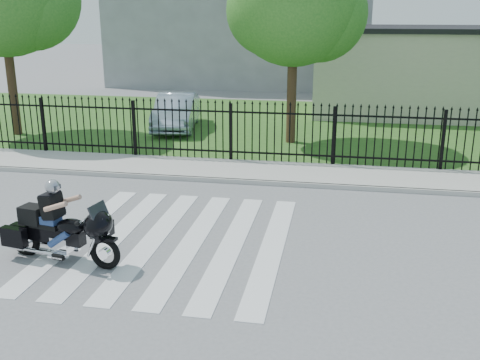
# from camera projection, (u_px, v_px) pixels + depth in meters

# --- Properties ---
(ground) EXTENTS (120.00, 120.00, 0.00)m
(ground) POSITION_uv_depth(u_px,v_px,m) (173.00, 241.00, 11.20)
(ground) COLOR slate
(ground) RESTS_ON ground
(crosswalk) EXTENTS (5.00, 5.50, 0.01)m
(crosswalk) POSITION_uv_depth(u_px,v_px,m) (173.00, 240.00, 11.19)
(crosswalk) COLOR silver
(crosswalk) RESTS_ON ground
(sidewalk) EXTENTS (40.00, 2.00, 0.12)m
(sidewalk) POSITION_uv_depth(u_px,v_px,m) (224.00, 170.00, 15.88)
(sidewalk) COLOR #ADAAA3
(sidewalk) RESTS_ON ground
(curb) EXTENTS (40.00, 0.12, 0.12)m
(curb) POSITION_uv_depth(u_px,v_px,m) (216.00, 180.00, 14.94)
(curb) COLOR #ADAAA3
(curb) RESTS_ON ground
(grass_strip) EXTENTS (40.00, 12.00, 0.02)m
(grass_strip) POSITION_uv_depth(u_px,v_px,m) (260.00, 124.00, 22.48)
(grass_strip) COLOR #2A541D
(grass_strip) RESTS_ON ground
(iron_fence) EXTENTS (26.00, 0.04, 1.80)m
(iron_fence) POSITION_uv_depth(u_px,v_px,m) (231.00, 133.00, 16.58)
(iron_fence) COLOR black
(iron_fence) RESTS_ON ground
(tree_mid) EXTENTS (4.20, 4.20, 6.78)m
(tree_mid) POSITION_uv_depth(u_px,v_px,m) (294.00, 1.00, 18.04)
(tree_mid) COLOR #382316
(tree_mid) RESTS_ON ground
(building_low) EXTENTS (10.00, 6.00, 3.50)m
(building_low) POSITION_uv_depth(u_px,v_px,m) (432.00, 73.00, 24.53)
(building_low) COLOR beige
(building_low) RESTS_ON ground
(building_low_roof) EXTENTS (10.20, 6.20, 0.20)m
(building_low_roof) POSITION_uv_depth(u_px,v_px,m) (436.00, 29.00, 23.99)
(building_low_roof) COLOR black
(building_low_roof) RESTS_ON building_low
(motorcycle_rider) EXTENTS (2.37, 1.05, 1.58)m
(motorcycle_rider) POSITION_uv_depth(u_px,v_px,m) (59.00, 227.00, 10.14)
(motorcycle_rider) COLOR black
(motorcycle_rider) RESTS_ON ground
(parked_car) EXTENTS (2.03, 4.23, 1.34)m
(parked_car) POSITION_uv_depth(u_px,v_px,m) (176.00, 111.00, 21.34)
(parked_car) COLOR #94A5BA
(parked_car) RESTS_ON grass_strip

